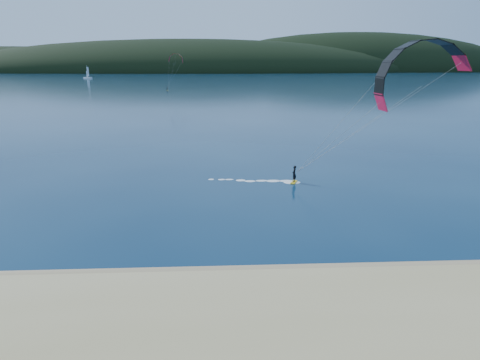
% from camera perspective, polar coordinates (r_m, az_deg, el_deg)
% --- Properties ---
extents(ground, '(1800.00, 1800.00, 0.00)m').
position_cam_1_polar(ground, '(23.77, -9.39, -18.69)').
color(ground, '#08223E').
rests_on(ground, ground).
extents(wet_sand, '(220.00, 2.50, 0.10)m').
position_cam_1_polar(wet_sand, '(27.54, -8.35, -13.28)').
color(wet_sand, '#988458').
rests_on(wet_sand, ground).
extents(headland, '(1200.00, 310.00, 140.00)m').
position_cam_1_polar(headland, '(764.81, -3.04, 14.97)').
color(headland, black).
rests_on(headland, ground).
extents(kitesurfer_near, '(26.48, 9.29, 16.82)m').
position_cam_1_polar(kitesurfer_near, '(43.91, 23.59, 11.65)').
color(kitesurfer_near, yellow).
rests_on(kitesurfer_near, ground).
extents(kitesurfer_far, '(9.78, 5.33, 17.08)m').
position_cam_1_polar(kitesurfer_far, '(217.63, -9.03, 16.14)').
color(kitesurfer_far, yellow).
rests_on(kitesurfer_far, ground).
extents(sailboat, '(8.94, 5.70, 12.46)m').
position_cam_1_polar(sailboat, '(432.91, -20.61, 13.35)').
color(sailboat, white).
rests_on(sailboat, ground).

